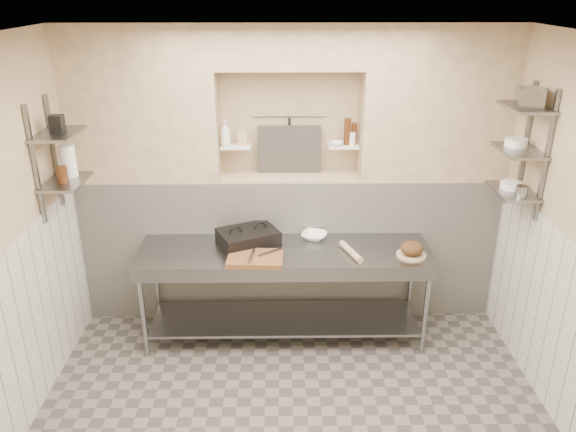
{
  "coord_description": "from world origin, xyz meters",
  "views": [
    {
      "loc": [
        -0.09,
        -3.31,
        3.09
      ],
      "look_at": [
        -0.03,
        0.9,
        1.35
      ],
      "focal_mm": 35.0,
      "sensor_mm": 36.0,
      "label": 1
    }
  ],
  "objects_px": {
    "rolling_pin": "(351,252)",
    "bread_loaf": "(412,248)",
    "panini_press": "(248,237)",
    "jug_left": "(68,161)",
    "bowl_alcove": "(336,144)",
    "bottle_soap": "(225,134)",
    "mixing_bowl": "(314,236)",
    "prep_table": "(284,276)",
    "cutting_board": "(255,258)"
  },
  "relations": [
    {
      "from": "rolling_pin",
      "to": "bread_loaf",
      "type": "relative_size",
      "value": 1.92
    },
    {
      "from": "panini_press",
      "to": "bread_loaf",
      "type": "bearing_deg",
      "value": -34.79
    },
    {
      "from": "rolling_pin",
      "to": "jug_left",
      "type": "distance_m",
      "value": 2.5
    },
    {
      "from": "bread_loaf",
      "to": "bowl_alcove",
      "type": "height_order",
      "value": "bowl_alcove"
    },
    {
      "from": "bread_loaf",
      "to": "bottle_soap",
      "type": "relative_size",
      "value": 0.82
    },
    {
      "from": "mixing_bowl",
      "to": "bottle_soap",
      "type": "xyz_separation_m",
      "value": [
        -0.81,
        0.28,
        0.9
      ]
    },
    {
      "from": "bottle_soap",
      "to": "jug_left",
      "type": "height_order",
      "value": "bottle_soap"
    },
    {
      "from": "prep_table",
      "to": "panini_press",
      "type": "relative_size",
      "value": 4.23
    },
    {
      "from": "bowl_alcove",
      "to": "rolling_pin",
      "type": "bearing_deg",
      "value": -81.23
    },
    {
      "from": "mixing_bowl",
      "to": "bowl_alcove",
      "type": "xyz_separation_m",
      "value": [
        0.21,
        0.29,
        0.8
      ]
    },
    {
      "from": "panini_press",
      "to": "bottle_soap",
      "type": "xyz_separation_m",
      "value": [
        -0.2,
        0.39,
        0.86
      ]
    },
    {
      "from": "panini_press",
      "to": "mixing_bowl",
      "type": "height_order",
      "value": "panini_press"
    },
    {
      "from": "panini_press",
      "to": "rolling_pin",
      "type": "bearing_deg",
      "value": -38.49
    },
    {
      "from": "prep_table",
      "to": "jug_left",
      "type": "distance_m",
      "value": 2.1
    },
    {
      "from": "bottle_soap",
      "to": "jug_left",
      "type": "relative_size",
      "value": 0.9
    },
    {
      "from": "mixing_bowl",
      "to": "bread_loaf",
      "type": "relative_size",
      "value": 1.18
    },
    {
      "from": "prep_table",
      "to": "rolling_pin",
      "type": "bearing_deg",
      "value": -8.68
    },
    {
      "from": "cutting_board",
      "to": "jug_left",
      "type": "bearing_deg",
      "value": 173.5
    },
    {
      "from": "bowl_alcove",
      "to": "jug_left",
      "type": "height_order",
      "value": "jug_left"
    },
    {
      "from": "jug_left",
      "to": "bottle_soap",
      "type": "bearing_deg",
      "value": 23.63
    },
    {
      "from": "mixing_bowl",
      "to": "jug_left",
      "type": "height_order",
      "value": "jug_left"
    },
    {
      "from": "bread_loaf",
      "to": "rolling_pin",
      "type": "bearing_deg",
      "value": 176.58
    },
    {
      "from": "panini_press",
      "to": "mixing_bowl",
      "type": "bearing_deg",
      "value": -14.25
    },
    {
      "from": "mixing_bowl",
      "to": "bowl_alcove",
      "type": "distance_m",
      "value": 0.88
    },
    {
      "from": "bread_loaf",
      "to": "jug_left",
      "type": "relative_size",
      "value": 0.74
    },
    {
      "from": "cutting_board",
      "to": "bread_loaf",
      "type": "bearing_deg",
      "value": 3.17
    },
    {
      "from": "rolling_pin",
      "to": "bowl_alcove",
      "type": "height_order",
      "value": "bowl_alcove"
    },
    {
      "from": "panini_press",
      "to": "rolling_pin",
      "type": "height_order",
      "value": "panini_press"
    },
    {
      "from": "mixing_bowl",
      "to": "rolling_pin",
      "type": "bearing_deg",
      "value": -47.95
    },
    {
      "from": "rolling_pin",
      "to": "bread_loaf",
      "type": "height_order",
      "value": "bread_loaf"
    },
    {
      "from": "cutting_board",
      "to": "bottle_soap",
      "type": "bearing_deg",
      "value": 111.23
    },
    {
      "from": "bottle_soap",
      "to": "rolling_pin",
      "type": "bearing_deg",
      "value": -29.0
    },
    {
      "from": "bottle_soap",
      "to": "bowl_alcove",
      "type": "relative_size",
      "value": 1.97
    },
    {
      "from": "prep_table",
      "to": "mixing_bowl",
      "type": "bearing_deg",
      "value": 41.27
    },
    {
      "from": "panini_press",
      "to": "cutting_board",
      "type": "xyz_separation_m",
      "value": [
        0.08,
        -0.33,
        -0.05
      ]
    },
    {
      "from": "panini_press",
      "to": "bottle_soap",
      "type": "distance_m",
      "value": 0.97
    },
    {
      "from": "mixing_bowl",
      "to": "cutting_board",
      "type": "bearing_deg",
      "value": -140.23
    },
    {
      "from": "panini_press",
      "to": "bowl_alcove",
      "type": "distance_m",
      "value": 1.18
    },
    {
      "from": "mixing_bowl",
      "to": "jug_left",
      "type": "xyz_separation_m",
      "value": [
        -2.06,
        -0.27,
        0.82
      ]
    },
    {
      "from": "bread_loaf",
      "to": "bowl_alcove",
      "type": "relative_size",
      "value": 1.62
    },
    {
      "from": "prep_table",
      "to": "cutting_board",
      "type": "distance_m",
      "value": 0.42
    },
    {
      "from": "panini_press",
      "to": "bowl_alcove",
      "type": "relative_size",
      "value": 5.09
    },
    {
      "from": "panini_press",
      "to": "bottle_soap",
      "type": "bearing_deg",
      "value": 92.55
    },
    {
      "from": "prep_table",
      "to": "mixing_bowl",
      "type": "relative_size",
      "value": 11.26
    },
    {
      "from": "prep_table",
      "to": "cutting_board",
      "type": "relative_size",
      "value": 5.51
    },
    {
      "from": "panini_press",
      "to": "cutting_board",
      "type": "relative_size",
      "value": 1.3
    },
    {
      "from": "bowl_alcove",
      "to": "panini_press",
      "type": "bearing_deg",
      "value": -153.74
    },
    {
      "from": "prep_table",
      "to": "rolling_pin",
      "type": "distance_m",
      "value": 0.65
    },
    {
      "from": "bread_loaf",
      "to": "jug_left",
      "type": "height_order",
      "value": "jug_left"
    },
    {
      "from": "bread_loaf",
      "to": "cutting_board",
      "type": "bearing_deg",
      "value": -176.83
    }
  ]
}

